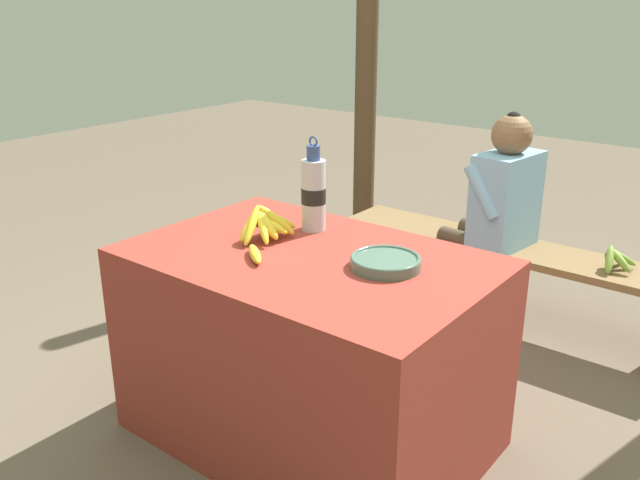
{
  "coord_description": "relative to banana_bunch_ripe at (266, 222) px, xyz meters",
  "views": [
    {
      "loc": [
        1.34,
        -1.65,
        1.55
      ],
      "look_at": [
        0.01,
        0.05,
        0.76
      ],
      "focal_mm": 38.0,
      "sensor_mm": 36.0,
      "label": 1
    }
  ],
  "objects": [
    {
      "name": "ground_plane",
      "position": [
        0.22,
        -0.03,
        -0.78
      ],
      "size": [
        12.0,
        12.0,
        0.0
      ],
      "primitive_type": "plane",
      "color": "brown"
    },
    {
      "name": "market_counter",
      "position": [
        0.22,
        -0.03,
        -0.42
      ],
      "size": [
        1.22,
        0.81,
        0.72
      ],
      "color": "maroon",
      "rests_on": "ground_plane"
    },
    {
      "name": "banana_bunch_ripe",
      "position": [
        0.0,
        0.0,
        0.0
      ],
      "size": [
        0.15,
        0.26,
        0.13
      ],
      "color": "#4C381E",
      "rests_on": "market_counter"
    },
    {
      "name": "serving_bowl",
      "position": [
        0.49,
        0.03,
        -0.04
      ],
      "size": [
        0.23,
        0.23,
        0.04
      ],
      "color": "#4C6B5B",
      "rests_on": "market_counter"
    },
    {
      "name": "water_bottle",
      "position": [
        0.07,
        0.19,
        0.08
      ],
      "size": [
        0.09,
        0.09,
        0.35
      ],
      "color": "silver",
      "rests_on": "market_counter"
    },
    {
      "name": "loose_banana_front",
      "position": [
        0.1,
        -0.17,
        -0.04
      ],
      "size": [
        0.15,
        0.13,
        0.03
      ],
      "rotation": [
        0.0,
        0.0,
        -0.67
      ],
      "color": "yellow",
      "rests_on": "market_counter"
    },
    {
      "name": "wooden_bench",
      "position": [
        0.38,
        1.3,
        -0.44
      ],
      "size": [
        1.71,
        0.32,
        0.4
      ],
      "color": "brown",
      "rests_on": "ground_plane"
    },
    {
      "name": "seated_vendor",
      "position": [
        0.32,
        1.28,
        -0.18
      ],
      "size": [
        0.43,
        0.41,
        1.05
      ],
      "rotation": [
        0.0,
        0.0,
        3.01
      ],
      "color": "#473828",
      "rests_on": "ground_plane"
    },
    {
      "name": "banana_bunch_green",
      "position": [
        0.88,
        1.3,
        -0.33
      ],
      "size": [
        0.14,
        0.23,
        0.12
      ],
      "color": "#4C381E",
      "rests_on": "wooden_bench"
    },
    {
      "name": "support_post_near",
      "position": [
        -0.71,
        1.66,
        0.34
      ],
      "size": [
        0.13,
        0.13,
        2.25
      ],
      "color": "#4C3823",
      "rests_on": "ground_plane"
    }
  ]
}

